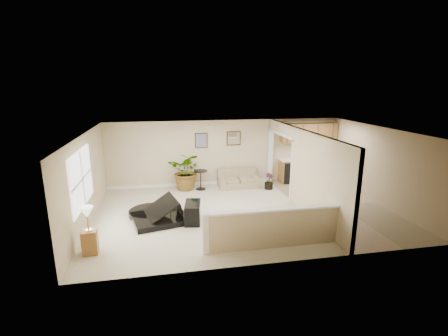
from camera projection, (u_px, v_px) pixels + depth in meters
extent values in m
plane|color=#BFB495|center=(244.00, 212.00, 10.00)|extent=(9.00, 9.00, 0.00)
cube|color=tan|center=(226.00, 152.00, 12.54)|extent=(9.00, 0.04, 2.50)
cube|color=tan|center=(280.00, 210.00, 6.84)|extent=(9.00, 0.04, 2.50)
cube|color=tan|center=(86.00, 181.00, 8.88)|extent=(0.04, 6.00, 2.50)
cube|color=tan|center=(380.00, 166.00, 10.49)|extent=(0.04, 6.00, 2.50)
cube|color=silver|center=(246.00, 131.00, 9.37)|extent=(9.00, 6.00, 0.04)
cube|color=tan|center=(338.00, 205.00, 10.57)|extent=(2.70, 6.00, 0.01)
cube|color=tan|center=(319.00, 181.00, 8.87)|extent=(0.12, 3.60, 2.50)
cube|color=tan|center=(282.00, 128.00, 11.44)|extent=(0.12, 2.35, 0.40)
cube|color=tan|center=(274.00, 229.00, 7.72)|extent=(3.30, 0.12, 0.95)
cube|color=white|center=(275.00, 210.00, 7.60)|extent=(3.40, 0.22, 0.05)
cube|color=white|center=(206.00, 234.00, 7.42)|extent=(0.14, 0.14, 1.00)
cube|color=white|center=(81.00, 179.00, 8.36)|extent=(0.05, 2.15, 1.45)
cube|color=#3E2E16|center=(201.00, 141.00, 12.22)|extent=(0.48, 0.03, 0.58)
cube|color=#8D5973|center=(201.00, 141.00, 12.20)|extent=(0.40, 0.01, 0.50)
cube|color=#3E2E16|center=(234.00, 138.00, 12.43)|extent=(0.55, 0.03, 0.55)
cube|color=silver|center=(234.00, 138.00, 12.41)|extent=(0.46, 0.01, 0.46)
cube|color=#945D30|center=(308.00, 170.00, 13.05)|extent=(2.30, 0.60, 0.90)
cube|color=silver|center=(308.00, 159.00, 12.93)|extent=(2.36, 0.65, 0.04)
cube|color=black|center=(289.00, 172.00, 12.91)|extent=(0.60, 0.60, 0.84)
cube|color=#945D30|center=(309.00, 133.00, 12.79)|extent=(2.30, 0.35, 0.75)
cube|color=black|center=(159.00, 195.00, 9.12)|extent=(1.76, 1.60, 0.31)
cylinder|color=black|center=(154.00, 189.00, 9.64)|extent=(1.28, 1.28, 0.31)
cube|color=silver|center=(190.00, 194.00, 9.29)|extent=(0.46, 1.06, 0.02)
cube|color=black|center=(155.00, 185.00, 9.13)|extent=(1.42, 1.43, 0.70)
cube|color=black|center=(193.00, 212.00, 9.22)|extent=(0.55, 0.89, 0.56)
cube|color=#95845F|center=(238.00, 181.00, 12.40)|extent=(1.52, 0.88, 0.42)
cube|color=#95845F|center=(237.00, 168.00, 12.60)|extent=(1.51, 0.22, 0.44)
cube|color=#95845F|center=(221.00, 175.00, 12.21)|extent=(0.19, 0.86, 0.16)
cube|color=#95845F|center=(255.00, 173.00, 12.45)|extent=(0.19, 0.86, 0.16)
cylinder|color=black|center=(201.00, 189.00, 12.12)|extent=(0.36, 0.36, 0.03)
cylinder|color=black|center=(201.00, 180.00, 12.03)|extent=(0.04, 0.04, 0.70)
cylinder|color=black|center=(201.00, 171.00, 11.94)|extent=(0.50, 0.50, 0.03)
cylinder|color=black|center=(187.00, 186.00, 12.10)|extent=(0.41, 0.41, 0.28)
imported|color=#144519|center=(187.00, 171.00, 11.96)|extent=(1.60, 1.51, 1.42)
cylinder|color=black|center=(269.00, 186.00, 12.16)|extent=(0.31, 0.31, 0.22)
imported|color=#144519|center=(269.00, 181.00, 12.11)|extent=(0.41, 0.41, 0.60)
cube|color=#945D30|center=(90.00, 242.00, 7.48)|extent=(0.36, 0.36, 0.58)
cylinder|color=#B7863D|center=(89.00, 230.00, 7.40)|extent=(0.15, 0.15, 0.02)
cylinder|color=#B7863D|center=(88.00, 222.00, 7.36)|extent=(0.03, 0.03, 0.38)
cone|color=beige|center=(87.00, 212.00, 7.30)|extent=(0.31, 0.31, 0.25)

